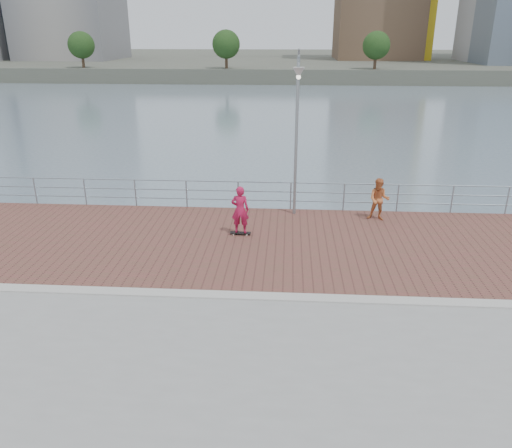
# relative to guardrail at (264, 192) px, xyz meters

# --- Properties ---
(water) EXTENTS (400.00, 400.00, 0.00)m
(water) POSITION_rel_guardrail_xyz_m (-0.00, -7.00, -2.69)
(water) COLOR slate
(water) RESTS_ON ground
(brick_lane) EXTENTS (40.00, 6.80, 0.02)m
(brick_lane) POSITION_rel_guardrail_xyz_m (-0.00, -3.40, -0.68)
(brick_lane) COLOR brown
(brick_lane) RESTS_ON seawall
(curb) EXTENTS (40.00, 0.40, 0.06)m
(curb) POSITION_rel_guardrail_xyz_m (-0.00, -7.00, -0.66)
(curb) COLOR #B7B5AD
(curb) RESTS_ON seawall
(far_shore) EXTENTS (320.00, 95.00, 2.50)m
(far_shore) POSITION_rel_guardrail_xyz_m (-0.00, 115.50, -1.44)
(far_shore) COLOR #4C5142
(far_shore) RESTS_ON ground
(guardrail) EXTENTS (39.06, 0.06, 1.13)m
(guardrail) POSITION_rel_guardrail_xyz_m (0.00, 0.00, 0.00)
(guardrail) COLOR #8C9EA8
(guardrail) RESTS_ON brick_lane
(street_lamp) EXTENTS (0.42, 1.22, 5.75)m
(street_lamp) POSITION_rel_guardrail_xyz_m (1.17, -0.92, 3.40)
(street_lamp) COLOR gray
(street_lamp) RESTS_ON brick_lane
(skateboard) EXTENTS (0.72, 0.20, 0.08)m
(skateboard) POSITION_rel_guardrail_xyz_m (-0.69, -2.76, -0.61)
(skateboard) COLOR black
(skateboard) RESTS_ON brick_lane
(skateboarder) EXTENTS (0.61, 0.41, 1.65)m
(skateboarder) POSITION_rel_guardrail_xyz_m (-0.69, -2.76, 0.24)
(skateboarder) COLOR #B81844
(skateboarder) RESTS_ON skateboard
(bystander) EXTENTS (0.88, 0.76, 1.57)m
(bystander) POSITION_rel_guardrail_xyz_m (4.25, -0.96, 0.11)
(bystander) COLOR #D1733D
(bystander) RESTS_ON brick_lane
(shoreline_trees) EXTENTS (169.41, 4.69, 6.26)m
(shoreline_trees) POSITION_rel_guardrail_xyz_m (20.73, 70.00, 3.48)
(shoreline_trees) COLOR #473323
(shoreline_trees) RESTS_ON far_shore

